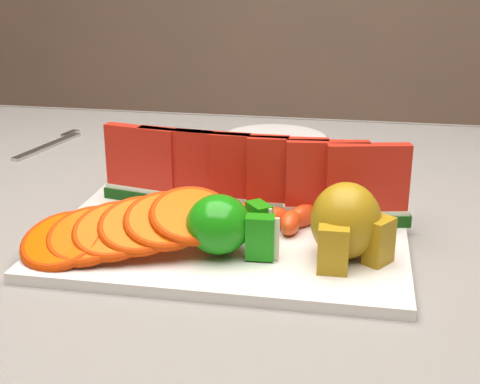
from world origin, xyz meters
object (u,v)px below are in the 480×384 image
(apple_cluster, at_px, (226,225))
(side_plate, at_px, (275,139))
(fork, at_px, (50,145))
(platter, at_px, (230,234))
(pear_cluster, at_px, (347,224))

(apple_cluster, height_order, side_plate, apple_cluster)
(apple_cluster, xyz_separation_m, fork, (-0.39, 0.39, -0.04))
(platter, relative_size, apple_cluster, 3.66)
(fork, bearing_deg, side_plate, 14.19)
(apple_cluster, distance_m, fork, 0.55)
(fork, bearing_deg, platter, -40.88)
(platter, bearing_deg, side_plate, 90.71)
(pear_cluster, relative_size, fork, 0.51)
(apple_cluster, bearing_deg, side_plate, 91.57)
(fork, bearing_deg, pear_cluster, -36.45)
(side_plate, xyz_separation_m, fork, (-0.37, -0.09, -0.00))
(platter, relative_size, fork, 2.05)
(side_plate, relative_size, fork, 0.95)
(side_plate, height_order, fork, side_plate)
(apple_cluster, bearing_deg, fork, 134.64)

